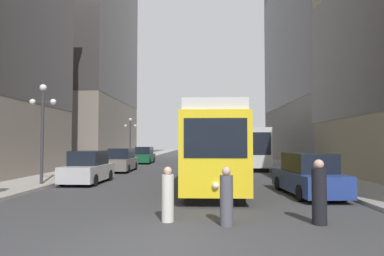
# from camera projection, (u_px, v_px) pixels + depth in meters

# --- Properties ---
(ground_plane) EXTENTS (200.00, 200.00, 0.00)m
(ground_plane) POSITION_uv_depth(u_px,v_px,m) (159.00, 246.00, 7.38)
(ground_plane) COLOR #38383A
(sidewalk_left) EXTENTS (3.21, 120.00, 0.15)m
(sidewalk_left) POSITION_uv_depth(u_px,v_px,m) (137.00, 158.00, 47.60)
(sidewalk_left) COLOR gray
(sidewalk_left) RESTS_ON ground
(sidewalk_right) EXTENTS (3.21, 120.00, 0.15)m
(sidewalk_right) POSITION_uv_depth(u_px,v_px,m) (256.00, 158.00, 47.05)
(sidewalk_right) COLOR gray
(sidewalk_right) RESTS_ON ground
(streetcar) EXTENTS (2.76, 14.17, 3.89)m
(streetcar) POSITION_uv_depth(u_px,v_px,m) (212.00, 146.00, 18.65)
(streetcar) COLOR black
(streetcar) RESTS_ON ground
(transit_bus) EXTENTS (2.69, 12.26, 3.45)m
(transit_bus) POSITION_uv_depth(u_px,v_px,m) (245.00, 146.00, 31.37)
(transit_bus) COLOR black
(transit_bus) RESTS_ON ground
(parked_car_left_near) EXTENTS (1.96, 4.26, 1.82)m
(parked_car_left_near) POSITION_uv_depth(u_px,v_px,m) (88.00, 168.00, 18.94)
(parked_car_left_near) COLOR black
(parked_car_left_near) RESTS_ON ground
(parked_car_left_mid) EXTENTS (1.92, 4.51, 1.82)m
(parked_car_left_mid) POSITION_uv_depth(u_px,v_px,m) (144.00, 156.00, 37.07)
(parked_car_left_mid) COLOR black
(parked_car_left_mid) RESTS_ON ground
(parked_car_right_far) EXTENTS (2.10, 5.08, 1.82)m
(parked_car_right_far) POSITION_uv_depth(u_px,v_px,m) (308.00, 176.00, 14.61)
(parked_car_right_far) COLOR black
(parked_car_right_far) RESTS_ON ground
(parked_car_left_far) EXTENTS (1.94, 4.83, 1.82)m
(parked_car_left_far) POSITION_uv_depth(u_px,v_px,m) (122.00, 161.00, 26.72)
(parked_car_left_far) COLOR black
(parked_car_left_far) RESTS_ON ground
(pedestrian_crossing_near) EXTENTS (0.40, 0.40, 1.81)m
(pedestrian_crossing_near) POSITION_uv_depth(u_px,v_px,m) (319.00, 194.00, 9.38)
(pedestrian_crossing_near) COLOR black
(pedestrian_crossing_near) RESTS_ON ground
(pedestrian_crossing_far) EXTENTS (0.35, 0.35, 1.58)m
(pedestrian_crossing_far) POSITION_uv_depth(u_px,v_px,m) (168.00, 196.00, 9.71)
(pedestrian_crossing_far) COLOR beige
(pedestrian_crossing_far) RESTS_ON ground
(pedestrian_on_sidewalk) EXTENTS (0.36, 0.36, 1.62)m
(pedestrian_on_sidewalk) POSITION_uv_depth(u_px,v_px,m) (226.00, 198.00, 9.22)
(pedestrian_on_sidewalk) COLOR #4C4C56
(pedestrian_on_sidewalk) RESTS_ON ground
(lamp_post_left_near) EXTENTS (1.41, 0.36, 5.19)m
(lamp_post_left_near) POSITION_uv_depth(u_px,v_px,m) (43.00, 118.00, 17.54)
(lamp_post_left_near) COLOR #333338
(lamp_post_left_near) RESTS_ON sidewalk_left
(lamp_post_left_far) EXTENTS (1.41, 0.36, 4.97)m
(lamp_post_left_far) POSITION_uv_depth(u_px,v_px,m) (130.00, 132.00, 38.70)
(lamp_post_left_far) COLOR #333338
(lamp_post_left_far) RESTS_ON sidewalk_left
(building_left_midblock) EXTENTS (11.96, 21.04, 31.75)m
(building_left_midblock) POSITION_uv_depth(u_px,v_px,m) (82.00, 40.00, 46.19)
(building_left_midblock) COLOR slate
(building_left_midblock) RESTS_ON ground
(building_right_corner) EXTENTS (11.84, 21.91, 26.39)m
(building_right_corner) POSITION_uv_depth(u_px,v_px,m) (332.00, 43.00, 38.27)
(building_right_corner) COLOR gray
(building_right_corner) RESTS_ON ground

